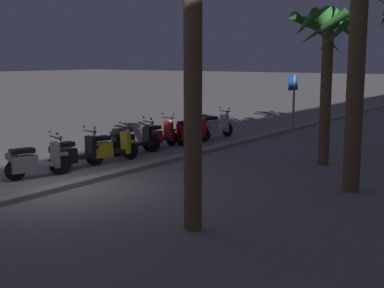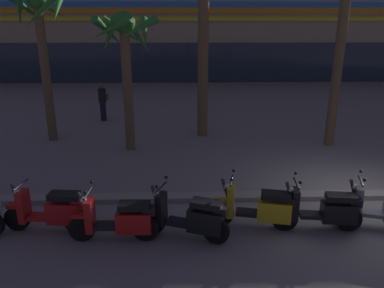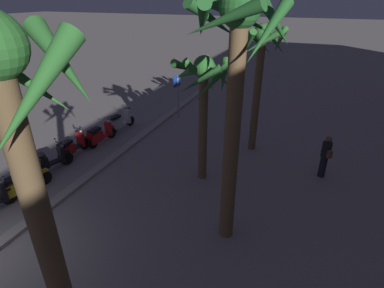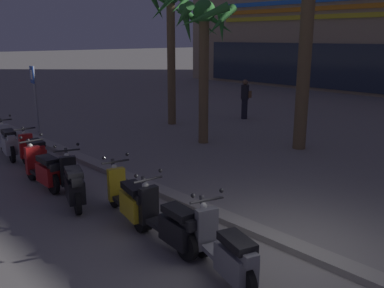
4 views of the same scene
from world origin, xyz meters
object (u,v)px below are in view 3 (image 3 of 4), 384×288
scooter_red_mid_rear (71,147)px  palm_tree_by_mall_entrance (23,159)px  palm_tree_mid_walkway (261,60)px  scooter_silver_mid_centre (119,122)px  scooter_red_gap_after_mid (100,135)px  palm_tree_near_sign (204,88)px  crossing_sign (178,92)px  scooter_yellow_last_in_row (22,184)px  palm_tree_far_corner (235,70)px  scooter_black_tail_end (46,162)px  pedestrian_by_palm_tree (325,156)px

scooter_red_mid_rear → palm_tree_by_mall_entrance: bearing=42.8°
palm_tree_by_mall_entrance → palm_tree_mid_walkway: palm_tree_by_mall_entrance is taller
scooter_silver_mid_centre → scooter_red_mid_rear: same height
scooter_red_gap_after_mid → palm_tree_near_sign: 6.18m
crossing_sign → palm_tree_by_mall_entrance: palm_tree_by_mall_entrance is taller
scooter_yellow_last_in_row → palm_tree_by_mall_entrance: bearing=56.9°
palm_tree_far_corner → palm_tree_by_mall_entrance: palm_tree_far_corner is taller
scooter_red_gap_after_mid → scooter_black_tail_end: scooter_black_tail_end is taller
scooter_black_tail_end → palm_tree_far_corner: palm_tree_far_corner is taller
palm_tree_mid_walkway → pedestrian_by_palm_tree: bearing=65.8°
scooter_yellow_last_in_row → crossing_sign: (-8.59, 1.96, 1.06)m
palm_tree_far_corner → palm_tree_mid_walkway: 5.70m
scooter_red_mid_rear → palm_tree_mid_walkway: bearing=117.3°
scooter_black_tail_end → palm_tree_mid_walkway: palm_tree_mid_walkway is taller
scooter_red_gap_after_mid → palm_tree_mid_walkway: (-2.19, 6.62, 3.47)m
palm_tree_far_corner → palm_tree_near_sign: palm_tree_far_corner is taller
scooter_silver_mid_centre → crossing_sign: (-2.69, 2.03, 1.04)m
scooter_silver_mid_centre → palm_tree_by_mall_entrance: bearing=30.7°
scooter_silver_mid_centre → scooter_yellow_last_in_row: bearing=0.7°
scooter_yellow_last_in_row → palm_tree_by_mall_entrance: (3.67, 5.62, 4.06)m
scooter_red_mid_rear → palm_tree_by_mall_entrance: size_ratio=0.29×
palm_tree_by_mall_entrance → palm_tree_mid_walkway: 10.17m
scooter_silver_mid_centre → palm_tree_mid_walkway: size_ratio=0.34×
palm_tree_by_mall_entrance → palm_tree_mid_walkway: (-10.10, 0.98, -0.58)m
scooter_yellow_last_in_row → palm_tree_near_sign: (-3.37, 5.32, 3.01)m
palm_tree_by_mall_entrance → palm_tree_mid_walkway: size_ratio=1.16×
crossing_sign → scooter_black_tail_end: bearing=-18.1°
scooter_yellow_last_in_row → pedestrian_by_palm_tree: (-5.12, 9.52, 0.44)m
scooter_yellow_last_in_row → palm_tree_near_sign: 6.97m
scooter_silver_mid_centre → scooter_red_gap_after_mid: scooter_silver_mid_centre is taller
scooter_silver_mid_centre → scooter_red_mid_rear: 3.10m
crossing_sign → pedestrian_by_palm_tree: bearing=65.3°
palm_tree_far_corner → palm_tree_near_sign: size_ratio=1.42×
scooter_silver_mid_centre → pedestrian_by_palm_tree: bearing=85.3°
scooter_silver_mid_centre → crossing_sign: crossing_sign is taller
scooter_red_gap_after_mid → scooter_red_mid_rear: (1.43, -0.38, -0.02)m
palm_tree_by_mall_entrance → scooter_red_gap_after_mid: bearing=-144.5°
scooter_silver_mid_centre → scooter_red_mid_rear: (3.08, -0.32, -0.02)m
scooter_silver_mid_centre → palm_tree_by_mall_entrance: size_ratio=0.29×
scooter_red_mid_rear → crossing_sign: 6.32m
scooter_silver_mid_centre → palm_tree_mid_walkway: (-0.53, 6.67, 3.47)m
crossing_sign → palm_tree_by_mall_entrance: (12.26, 3.66, 3.01)m
scooter_black_tail_end → palm_tree_far_corner: 8.53m
palm_tree_mid_walkway → palm_tree_far_corner: bearing=3.9°
scooter_yellow_last_in_row → crossing_sign: crossing_sign is taller
scooter_red_gap_after_mid → scooter_silver_mid_centre: bearing=-178.1°
scooter_yellow_last_in_row → palm_tree_mid_walkway: size_ratio=0.34×
palm_tree_by_mall_entrance → pedestrian_by_palm_tree: 10.28m
crossing_sign → palm_tree_far_corner: palm_tree_far_corner is taller
palm_tree_by_mall_entrance → palm_tree_near_sign: bearing=-177.5°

